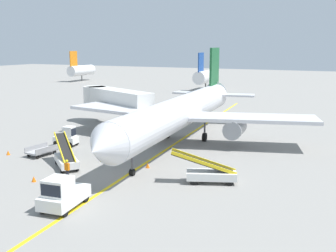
% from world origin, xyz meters
% --- Properties ---
extents(ground_plane, '(300.00, 300.00, 0.00)m').
position_xyz_m(ground_plane, '(0.00, 0.00, 0.00)').
color(ground_plane, gray).
extents(taxi_line_yellow, '(5.13, 79.87, 0.01)m').
position_xyz_m(taxi_line_yellow, '(0.22, 5.00, 0.00)').
color(taxi_line_yellow, yellow).
rests_on(taxi_line_yellow, ground).
extents(airliner, '(28.56, 35.33, 10.10)m').
position_xyz_m(airliner, '(0.19, 12.93, 3.42)').
color(airliner, silver).
rests_on(airliner, ground).
extents(jet_bridge, '(12.77, 7.67, 4.85)m').
position_xyz_m(jet_bridge, '(-11.74, 17.89, 3.54)').
color(jet_bridge, silver).
rests_on(jet_bridge, ground).
extents(pushback_tug, '(2.27, 3.78, 2.20)m').
position_xyz_m(pushback_tug, '(0.16, -6.79, 0.99)').
color(pushback_tug, silver).
rests_on(pushback_tug, ground).
extents(baggage_tug_near_wing, '(2.53, 1.58, 2.10)m').
position_xyz_m(baggage_tug_near_wing, '(-10.17, 6.58, 0.93)').
color(baggage_tug_near_wing, silver).
rests_on(baggage_tug_near_wing, ground).
extents(belt_loader_forward_hold, '(4.60, 4.22, 2.59)m').
position_xyz_m(belt_loader_forward_hold, '(-5.46, 0.55, 0.78)').
color(belt_loader_forward_hold, silver).
rests_on(belt_loader_forward_hold, ground).
extents(belt_loader_aft_hold, '(5.12, 2.95, 2.59)m').
position_xyz_m(belt_loader_aft_hold, '(7.19, 1.95, 0.78)').
color(belt_loader_aft_hold, silver).
rests_on(belt_loader_aft_hold, ground).
extents(baggage_cart_loaded, '(1.84, 3.82, 0.94)m').
position_xyz_m(baggage_cart_loaded, '(-10.02, 2.57, 0.47)').
color(baggage_cart_loaded, '#A5A5A8').
rests_on(baggage_cart_loaded, ground).
extents(ground_crew_marshaller, '(0.36, 0.24, 1.70)m').
position_xyz_m(ground_crew_marshaller, '(-3.09, -2.26, 0.91)').
color(ground_crew_marshaller, '#26262D').
rests_on(ground_crew_marshaller, ground).
extents(safety_cone_nose_left, '(0.36, 0.36, 0.44)m').
position_xyz_m(safety_cone_nose_left, '(-3.92, 17.09, 0.22)').
color(safety_cone_nose_left, orange).
rests_on(safety_cone_nose_left, ground).
extents(safety_cone_nose_right, '(0.36, 0.36, 0.44)m').
position_xyz_m(safety_cone_nose_right, '(-7.98, 12.51, 0.22)').
color(safety_cone_nose_right, orange).
rests_on(safety_cone_nose_right, ground).
extents(safety_cone_wingtip_left, '(0.36, 0.36, 0.44)m').
position_xyz_m(safety_cone_wingtip_left, '(-5.30, -3.59, 0.22)').
color(safety_cone_wingtip_left, orange).
rests_on(safety_cone_wingtip_left, ground).
extents(safety_cone_wingtip_right, '(0.36, 0.36, 0.44)m').
position_xyz_m(safety_cone_wingtip_right, '(1.09, 3.29, 0.22)').
color(safety_cone_wingtip_right, orange).
rests_on(safety_cone_wingtip_right, ground).
extents(safety_cone_tail_area, '(0.36, 0.36, 0.44)m').
position_xyz_m(safety_cone_tail_area, '(-13.10, 1.31, 0.22)').
color(safety_cone_tail_area, orange).
rests_on(safety_cone_tail_area, ground).
extents(distant_aircraft_far_left, '(3.00, 10.10, 8.80)m').
position_xyz_m(distant_aircraft_far_left, '(-56.67, 71.31, 3.22)').
color(distant_aircraft_far_left, silver).
rests_on(distant_aircraft_far_left, ground).
extents(distant_aircraft_mid_left, '(3.00, 10.10, 8.80)m').
position_xyz_m(distant_aircraft_mid_left, '(-14.99, 63.71, 3.22)').
color(distant_aircraft_mid_left, silver).
rests_on(distant_aircraft_mid_left, ground).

